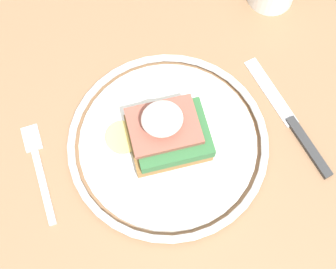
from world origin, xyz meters
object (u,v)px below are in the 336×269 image
at_px(fork, 39,168).
at_px(sandwich, 167,132).
at_px(knife, 294,125).
at_px(plate, 168,142).

bearing_deg(fork, sandwich, -2.58).
bearing_deg(sandwich, fork, 177.42).
relative_size(sandwich, fork, 0.91).
bearing_deg(sandwich, knife, -5.22).
distance_m(sandwich, knife, 0.18).
height_order(plate, sandwich, sandwich).
relative_size(plate, knife, 1.36).
height_order(plate, knife, plate).
distance_m(fork, knife, 0.34).
bearing_deg(knife, plate, 175.03).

